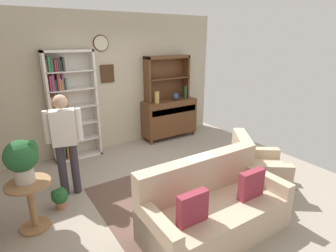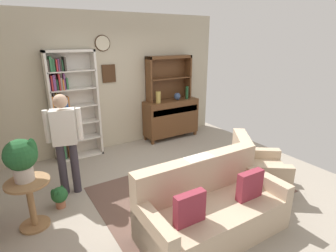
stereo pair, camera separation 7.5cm
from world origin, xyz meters
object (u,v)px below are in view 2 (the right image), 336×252
object	(u,v)px
sideboard	(171,117)
sideboard_hutch	(168,72)
coffee_table	(186,171)
bottle_wine	(187,93)
potted_plant_small	(59,196)
bookshelf	(70,106)
book_stack	(192,163)
couch_floral	(211,209)
person_reading	(65,138)
plant_stand	(30,199)
armchair_floral	(256,172)
vase_round	(177,96)
vase_tall	(158,97)
potted_plant_large	(21,157)

from	to	relation	value
sideboard	sideboard_hutch	size ratio (longest dim) A/B	1.18
sideboard_hutch	coffee_table	xyz separation A→B (m)	(-1.11, -2.27, -1.21)
bottle_wine	potted_plant_small	bearing A→B (deg)	-156.02
bookshelf	book_stack	xyz separation A→B (m)	(1.25, -2.25, -0.61)
bottle_wine	couch_floral	xyz separation A→B (m)	(-1.78, -2.96, -0.76)
person_reading	plant_stand	bearing A→B (deg)	-136.39
armchair_floral	coffee_table	size ratio (longest dim) A/B	1.34
sideboard	potted_plant_small	xyz separation A→B (m)	(-2.87, -1.54, -0.33)
sideboard_hutch	book_stack	world-z (taller)	sideboard_hutch
sideboard_hutch	plant_stand	size ratio (longest dim) A/B	1.69
armchair_floral	vase_round	bearing A→B (deg)	84.80
bookshelf	vase_tall	size ratio (longest dim) A/B	8.24
bottle_wine	plant_stand	bearing A→B (deg)	-154.95
sideboard	person_reading	world-z (taller)	person_reading
plant_stand	coffee_table	world-z (taller)	plant_stand
bottle_wine	coffee_table	bearing A→B (deg)	-125.95
bookshelf	potted_plant_large	distance (m)	2.08
potted_plant_small	coffee_table	distance (m)	1.87
sideboard_hutch	couch_floral	bearing A→B (deg)	-113.70
armchair_floral	book_stack	xyz separation A→B (m)	(-0.89, 0.50, 0.17)
couch_floral	potted_plant_large	bearing A→B (deg)	144.84
vase_tall	couch_floral	size ratio (longest dim) A/B	0.14
vase_round	armchair_floral	bearing A→B (deg)	-95.20
bookshelf	potted_plant_large	bearing A→B (deg)	-118.54
bookshelf	plant_stand	world-z (taller)	bookshelf
vase_tall	person_reading	distance (m)	2.52
sideboard_hutch	couch_floral	xyz separation A→B (m)	(-1.39, -3.16, -1.25)
vase_tall	plant_stand	world-z (taller)	vase_tall
sideboard	potted_plant_small	distance (m)	3.27
bookshelf	potted_plant_large	xyz separation A→B (m)	(-0.99, -1.83, -0.11)
coffee_table	bookshelf	bearing A→B (deg)	116.78
sideboard_hutch	vase_tall	bearing A→B (deg)	-154.11
bookshelf	person_reading	xyz separation A→B (m)	(-0.39, -1.30, -0.16)
sideboard_hutch	potted_plant_large	bearing A→B (deg)	-150.24
sideboard	vase_round	distance (m)	0.52
armchair_floral	plant_stand	bearing A→B (deg)	164.26
bookshelf	plant_stand	size ratio (longest dim) A/B	3.23
bookshelf	sideboard_hutch	distance (m)	2.30
potted_plant_small	couch_floral	bearing A→B (deg)	-45.60
plant_stand	person_reading	world-z (taller)	person_reading
vase_round	armchair_floral	xyz separation A→B (m)	(-0.24, -2.60, -0.72)
sideboard_hutch	potted_plant_small	distance (m)	3.58
vase_tall	plant_stand	xyz separation A→B (m)	(-2.84, -1.70, -0.65)
armchair_floral	potted_plant_small	distance (m)	2.98
vase_round	person_reading	size ratio (longest dim) A/B	0.11
couch_floral	plant_stand	distance (m)	2.24
sideboard	person_reading	size ratio (longest dim) A/B	0.83
bottle_wine	armchair_floral	size ratio (longest dim) A/B	0.28
vase_tall	potted_plant_large	xyz separation A→B (m)	(-2.85, -1.66, -0.09)
person_reading	armchair_floral	bearing A→B (deg)	-29.76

